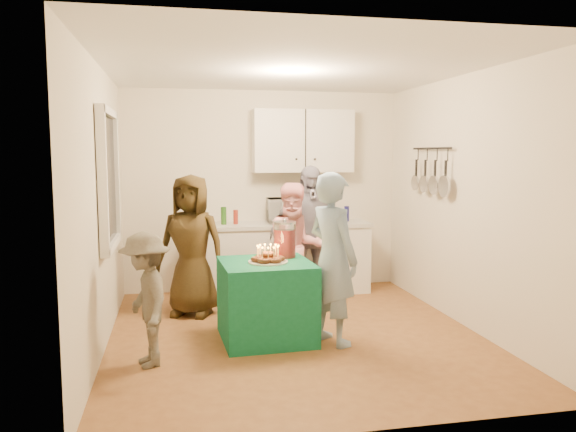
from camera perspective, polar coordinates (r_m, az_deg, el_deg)
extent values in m
plane|color=brown|center=(5.70, 0.71, -11.96)|extent=(4.00, 4.00, 0.00)
plane|color=white|center=(5.47, 0.75, 14.87)|extent=(4.00, 4.00, 0.00)
plane|color=silver|center=(7.39, -2.54, 2.55)|extent=(3.60, 3.60, 0.00)
plane|color=silver|center=(5.35, -18.47, 0.76)|extent=(4.00, 4.00, 0.00)
plane|color=silver|center=(6.07, 17.59, 1.42)|extent=(4.00, 4.00, 0.00)
cube|color=black|center=(5.63, -17.89, 3.60)|extent=(0.04, 1.00, 1.20)
cube|color=white|center=(7.24, -0.57, -4.46)|extent=(2.20, 0.58, 0.86)
cube|color=beige|center=(7.17, -0.57, -0.89)|extent=(2.24, 0.62, 0.05)
cube|color=white|center=(7.32, 1.52, 7.61)|extent=(1.30, 0.30, 0.80)
cube|color=black|center=(6.64, 14.14, 4.52)|extent=(0.12, 1.00, 0.60)
imported|color=white|center=(7.17, 0.17, 0.57)|extent=(0.58, 0.41, 0.31)
cube|color=#0E5E3B|center=(5.48, -2.23, -8.58)|extent=(0.89, 0.89, 0.76)
cylinder|color=#AF0E13|center=(5.60, -0.35, -2.49)|extent=(0.22, 0.22, 0.34)
imported|color=#86A5C3|center=(5.29, 4.56, -4.33)|extent=(0.61, 0.70, 1.62)
imported|color=#543D18|center=(6.30, -9.80, -2.95)|extent=(0.90, 0.75, 1.57)
imported|color=pink|center=(6.31, 0.79, -3.29)|extent=(0.75, 0.60, 1.47)
imported|color=#161139|center=(6.76, 2.06, -1.85)|extent=(1.01, 0.52, 1.65)
imported|color=#4C463D|center=(4.91, -14.25, -8.22)|extent=(0.60, 0.82, 1.14)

